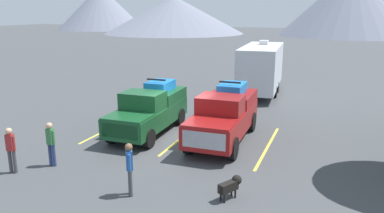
% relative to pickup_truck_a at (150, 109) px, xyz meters
% --- Properties ---
extents(ground_plane, '(240.00, 240.00, 0.00)m').
position_rel_pickup_truck_a_xyz_m(ground_plane, '(1.79, -0.45, -1.15)').
color(ground_plane, '#3F4244').
extents(pickup_truck_a, '(2.24, 5.41, 2.49)m').
position_rel_pickup_truck_a_xyz_m(pickup_truck_a, '(0.00, 0.00, 0.00)').
color(pickup_truck_a, '#144723').
rests_on(pickup_truck_a, ground).
extents(pickup_truck_b, '(2.29, 5.79, 2.57)m').
position_rel_pickup_truck_a_xyz_m(pickup_truck_b, '(3.69, 0.19, 0.06)').
color(pickup_truck_b, maroon).
rests_on(pickup_truck_b, ground).
extents(lot_stripe_a, '(0.12, 5.50, 0.01)m').
position_rel_pickup_truck_a_xyz_m(lot_stripe_a, '(-2.16, 0.00, -1.14)').
color(lot_stripe_a, gold).
rests_on(lot_stripe_a, ground).
extents(lot_stripe_b, '(0.12, 5.50, 0.01)m').
position_rel_pickup_truck_a_xyz_m(lot_stripe_b, '(1.79, 0.00, -1.14)').
color(lot_stripe_b, gold).
rests_on(lot_stripe_b, ground).
extents(lot_stripe_c, '(0.12, 5.50, 0.01)m').
position_rel_pickup_truck_a_xyz_m(lot_stripe_c, '(5.73, 0.00, -1.14)').
color(lot_stripe_c, gold).
rests_on(lot_stripe_c, ground).
extents(camper_trailer_a, '(2.99, 8.44, 3.69)m').
position_rel_pickup_truck_a_xyz_m(camper_trailer_a, '(3.27, 10.52, 0.80)').
color(camper_trailer_a, silver).
rests_on(camper_trailer_a, ground).
extents(person_a, '(0.38, 0.24, 1.72)m').
position_rel_pickup_truck_a_xyz_m(person_a, '(-1.55, -5.05, -0.16)').
color(person_a, navy).
rests_on(person_a, ground).
extents(person_b, '(0.31, 0.34, 1.76)m').
position_rel_pickup_truck_a_xyz_m(person_b, '(2.42, -6.01, -0.14)').
color(person_b, '#3F3F42').
rests_on(person_b, ground).
extents(person_c, '(0.37, 0.25, 1.72)m').
position_rel_pickup_truck_a_xyz_m(person_c, '(-2.44, -6.08, -0.16)').
color(person_c, '#3F3F42').
rests_on(person_c, ground).
extents(dog, '(0.61, 0.91, 0.71)m').
position_rel_pickup_truck_a_xyz_m(dog, '(5.48, -5.02, -0.69)').
color(dog, black).
rests_on(dog, ground).
extents(mountain_ridge, '(155.21, 46.75, 16.09)m').
position_rel_pickup_truck_a_xyz_m(mountain_ridge, '(6.75, 83.39, 5.57)').
color(mountain_ridge, slate).
rests_on(mountain_ridge, ground).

